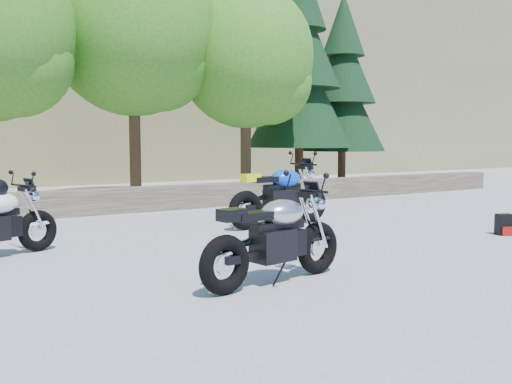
% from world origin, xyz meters
% --- Properties ---
extents(ground, '(90.00, 90.00, 0.00)m').
position_xyz_m(ground, '(0.00, 0.00, 0.00)').
color(ground, gray).
rests_on(ground, ground).
extents(stone_wall, '(22.00, 0.55, 0.50)m').
position_xyz_m(stone_wall, '(0.00, 5.50, 0.25)').
color(stone_wall, '#44382D').
rests_on(stone_wall, ground).
extents(hillside, '(80.00, 30.00, 15.00)m').
position_xyz_m(hillside, '(3.00, 28.00, 7.50)').
color(hillside, '#67673F').
rests_on(hillside, ground).
extents(tree_decid_mid, '(4.08, 4.08, 6.24)m').
position_xyz_m(tree_decid_mid, '(0.91, 7.54, 4.04)').
color(tree_decid_mid, '#382314').
rests_on(tree_decid_mid, ground).
extents(tree_decid_right, '(3.54, 3.54, 5.41)m').
position_xyz_m(tree_decid_right, '(3.71, 6.94, 3.50)').
color(tree_decid_right, '#382314').
rests_on(tree_decid_right, ground).
extents(conifer_near, '(3.17, 3.17, 7.06)m').
position_xyz_m(conifer_near, '(6.20, 8.20, 3.68)').
color(conifer_near, '#382314').
rests_on(conifer_near, ground).
extents(conifer_far, '(2.82, 2.82, 6.27)m').
position_xyz_m(conifer_far, '(8.40, 8.80, 3.27)').
color(conifer_far, '#382314').
rests_on(conifer_far, ground).
extents(silver_bike, '(1.90, 0.61, 0.96)m').
position_xyz_m(silver_bike, '(-0.81, -1.01, 0.47)').
color(silver_bike, black).
rests_on(silver_bike, ground).
extents(blue_bike, '(2.14, 0.68, 1.07)m').
position_xyz_m(blue_bike, '(1.47, 2.25, 0.52)').
color(blue_bike, black).
rests_on(blue_bike, ground).
extents(backpack, '(0.29, 0.28, 0.33)m').
position_xyz_m(backpack, '(3.94, -0.39, 0.16)').
color(backpack, black).
rests_on(backpack, ground).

